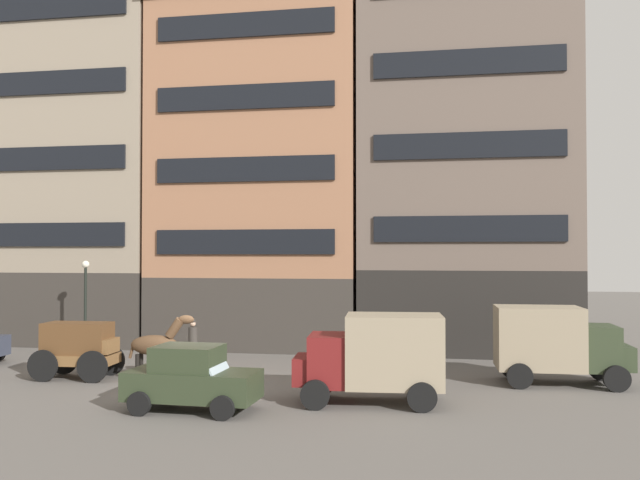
# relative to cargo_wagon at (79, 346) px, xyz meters

# --- Properties ---
(ground_plane) EXTENTS (120.00, 120.00, 0.00)m
(ground_plane) POSITION_rel_cargo_wagon_xyz_m (4.71, -0.76, -1.15)
(ground_plane) COLOR #605B56
(building_far_left) EXTENTS (8.80, 7.03, 18.35)m
(building_far_left) POSITION_rel_cargo_wagon_xyz_m (-5.03, 9.90, 8.07)
(building_far_left) COLOR #38332D
(building_far_left) RESTS_ON ground_plane
(building_center_left) EXTENTS (10.21, 7.03, 16.77)m
(building_center_left) POSITION_rel_cargo_wagon_xyz_m (4.13, 9.90, 7.28)
(building_center_left) COLOR #38332D
(building_center_left) RESTS_ON ground_plane
(building_center_right) EXTENTS (9.97, 7.03, 18.27)m
(building_center_right) POSITION_rel_cargo_wagon_xyz_m (13.87, 9.90, 8.03)
(building_center_right) COLOR black
(building_center_right) RESTS_ON ground_plane
(cargo_wagon) EXTENTS (2.97, 1.65, 1.98)m
(cargo_wagon) POSITION_rel_cargo_wagon_xyz_m (0.00, 0.00, 0.00)
(cargo_wagon) COLOR brown
(cargo_wagon) RESTS_ON ground_plane
(draft_horse) EXTENTS (2.35, 0.69, 2.30)m
(draft_horse) POSITION_rel_cargo_wagon_xyz_m (2.95, 0.00, 0.12)
(draft_horse) COLOR #513823
(draft_horse) RESTS_ON ground_plane
(delivery_truck_near) EXTENTS (4.37, 2.16, 2.62)m
(delivery_truck_near) POSITION_rel_cargo_wagon_xyz_m (16.49, 1.74, 0.28)
(delivery_truck_near) COLOR #2D3823
(delivery_truck_near) RESTS_ON ground_plane
(delivery_truck_far) EXTENTS (4.46, 2.39, 2.62)m
(delivery_truck_far) POSITION_rel_cargo_wagon_xyz_m (10.66, -2.11, 0.28)
(delivery_truck_far) COLOR maroon
(delivery_truck_far) RESTS_ON ground_plane
(sedan_parked_curb) EXTENTS (3.76, 1.99, 1.83)m
(sedan_parked_curb) POSITION_rel_cargo_wagon_xyz_m (5.66, -3.86, -0.23)
(sedan_parked_curb) COLOR #2D3823
(sedan_parked_curb) RESTS_ON ground_plane
(pedestrian_officer) EXTENTS (0.48, 0.48, 1.79)m
(pedestrian_officer) POSITION_rel_cargo_wagon_xyz_m (2.87, 3.66, -0.17)
(pedestrian_officer) COLOR #38332D
(pedestrian_officer) RESTS_ON ground_plane
(streetlamp_curbside) EXTENTS (0.32, 0.32, 4.12)m
(streetlamp_curbside) POSITION_rel_cargo_wagon_xyz_m (-2.49, 4.86, 1.52)
(streetlamp_curbside) COLOR black
(streetlamp_curbside) RESTS_ON ground_plane
(fire_hydrant_curbside) EXTENTS (0.24, 0.24, 0.83)m
(fire_hydrant_curbside) POSITION_rel_cargo_wagon_xyz_m (-1.18, 4.89, -0.72)
(fire_hydrant_curbside) COLOR maroon
(fire_hydrant_curbside) RESTS_ON ground_plane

